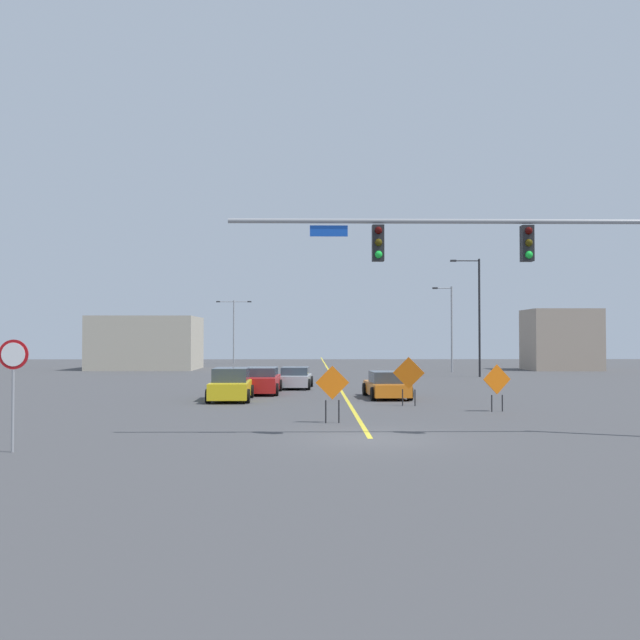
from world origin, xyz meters
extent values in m
plane|color=#444447|center=(0.00, 0.00, 0.00)|extent=(154.23, 154.23, 0.00)
cube|color=yellow|center=(0.00, 42.84, 0.00)|extent=(0.16, 85.68, 0.01)
cylinder|color=gray|center=(2.41, 0.00, 6.31)|extent=(13.07, 0.14, 0.14)
cube|color=black|center=(4.59, 0.00, 5.66)|extent=(0.34, 0.32, 1.05)
sphere|color=#3A0503|center=(4.59, -0.17, 6.01)|extent=(0.22, 0.22, 0.22)
sphere|color=#3C3106|center=(4.59, -0.17, 5.66)|extent=(0.22, 0.22, 0.22)
sphere|color=green|center=(4.59, -0.17, 5.31)|extent=(0.22, 0.22, 0.22)
cube|color=black|center=(0.23, 0.00, 5.66)|extent=(0.34, 0.32, 1.05)
sphere|color=#3A0503|center=(0.23, -0.17, 6.01)|extent=(0.22, 0.22, 0.22)
sphere|color=#3C3106|center=(0.23, -0.17, 5.66)|extent=(0.22, 0.22, 0.22)
sphere|color=green|center=(0.23, -0.17, 5.31)|extent=(0.22, 0.22, 0.22)
cube|color=#1447B7|center=(-1.20, 0.00, 6.02)|extent=(1.10, 0.03, 0.32)
cylinder|color=gray|center=(-9.32, -2.24, 1.05)|extent=(0.07, 0.07, 2.11)
cylinder|color=#B20F14|center=(-9.32, -2.24, 2.49)|extent=(0.76, 0.03, 0.76)
cylinder|color=white|center=(-9.32, -2.26, 2.49)|extent=(0.61, 0.01, 0.61)
cylinder|color=gray|center=(-10.43, 59.65, 3.63)|extent=(0.16, 0.16, 7.26)
cylinder|color=gray|center=(-11.32, 59.65, 7.11)|extent=(1.79, 0.08, 0.08)
cube|color=#262628|center=(-12.22, 59.65, 7.11)|extent=(0.44, 0.24, 0.14)
cylinder|color=gray|center=(-9.53, 59.65, 7.11)|extent=(1.79, 0.08, 0.08)
cube|color=#262628|center=(-8.64, 59.65, 7.11)|extent=(0.44, 0.24, 0.14)
cylinder|color=gray|center=(10.51, 39.67, 3.69)|extent=(0.16, 0.16, 7.39)
cylinder|color=gray|center=(9.79, 39.67, 7.24)|extent=(1.43, 0.08, 0.08)
cube|color=#262628|center=(9.08, 39.67, 7.24)|extent=(0.44, 0.24, 0.14)
cylinder|color=black|center=(11.07, 32.20, 4.46)|extent=(0.16, 0.16, 8.92)
cylinder|color=black|center=(10.09, 32.20, 8.77)|extent=(1.96, 0.08, 0.08)
cube|color=#262628|center=(9.11, 32.20, 8.77)|extent=(0.44, 0.24, 0.14)
cube|color=orange|center=(-0.98, 3.76, 1.38)|extent=(1.16, 0.11, 1.16)
cylinder|color=black|center=(-1.20, 3.75, 0.39)|extent=(0.05, 0.05, 0.78)
cylinder|color=black|center=(-0.75, 3.78, 0.39)|extent=(0.05, 0.05, 0.78)
cube|color=orange|center=(5.67, 7.40, 1.27)|extent=(1.16, 0.32, 1.19)
cylinder|color=black|center=(5.45, 7.35, 0.33)|extent=(0.05, 0.05, 0.66)
cylinder|color=black|center=(5.90, 7.45, 0.33)|extent=(0.05, 0.05, 0.66)
cube|color=orange|center=(2.51, 9.77, 1.42)|extent=(1.34, 0.36, 1.37)
cylinder|color=black|center=(2.25, 9.83, 0.36)|extent=(0.05, 0.05, 0.71)
cylinder|color=black|center=(2.76, 9.71, 0.36)|extent=(0.05, 0.05, 0.71)
cube|color=red|center=(-4.34, 16.63, 0.53)|extent=(1.94, 4.54, 0.75)
cube|color=#333D47|center=(-4.34, 16.85, 1.14)|extent=(1.72, 2.60, 0.46)
cylinder|color=black|center=(-5.30, 15.06, 0.32)|extent=(0.23, 0.64, 0.64)
cylinder|color=black|center=(-3.44, 15.03, 0.32)|extent=(0.23, 0.64, 0.64)
cylinder|color=black|center=(-5.25, 18.22, 0.32)|extent=(0.23, 0.64, 0.64)
cylinder|color=black|center=(-3.39, 18.19, 0.32)|extent=(0.23, 0.64, 0.64)
cube|color=gold|center=(-5.44, 12.48, 0.52)|extent=(1.84, 4.10, 0.72)
cube|color=#333D47|center=(-5.44, 12.68, 1.20)|extent=(1.62, 2.46, 0.63)
cylinder|color=black|center=(-6.28, 11.04, 0.32)|extent=(0.23, 0.64, 0.64)
cylinder|color=black|center=(-4.53, 11.08, 0.32)|extent=(0.23, 0.64, 0.64)
cylinder|color=black|center=(-6.34, 13.88, 0.32)|extent=(0.23, 0.64, 0.64)
cylinder|color=black|center=(-4.60, 13.92, 0.32)|extent=(0.23, 0.64, 0.64)
cube|color=orange|center=(2.00, 13.83, 0.46)|extent=(1.93, 4.34, 0.59)
cube|color=#333D47|center=(2.01, 13.62, 1.02)|extent=(1.65, 2.15, 0.55)
cylinder|color=black|center=(2.79, 15.36, 0.32)|extent=(0.25, 0.65, 0.64)
cylinder|color=black|center=(1.07, 15.28, 0.32)|extent=(0.25, 0.65, 0.64)
cylinder|color=black|center=(2.94, 12.38, 0.32)|extent=(0.25, 0.65, 0.64)
cylinder|color=black|center=(1.21, 12.30, 0.32)|extent=(0.25, 0.65, 0.64)
cube|color=#B7BABF|center=(-2.60, 20.43, 0.47)|extent=(1.93, 3.96, 0.61)
cube|color=#333D47|center=(-2.59, 20.62, 1.00)|extent=(1.65, 2.04, 0.45)
cylinder|color=black|center=(-3.53, 19.12, 0.32)|extent=(0.26, 0.65, 0.64)
cylinder|color=black|center=(-1.82, 19.02, 0.32)|extent=(0.26, 0.65, 0.64)
cylinder|color=black|center=(-3.37, 21.83, 0.32)|extent=(0.26, 0.65, 0.64)
cylinder|color=black|center=(-1.66, 21.73, 0.32)|extent=(0.26, 0.65, 0.64)
cube|color=#B2A893|center=(-17.12, 45.69, 2.47)|extent=(9.62, 7.47, 4.94)
cube|color=gray|center=(21.34, 43.48, 2.78)|extent=(6.19, 5.02, 5.56)
camera|label=1|loc=(-1.76, -20.15, 2.90)|focal=39.15mm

